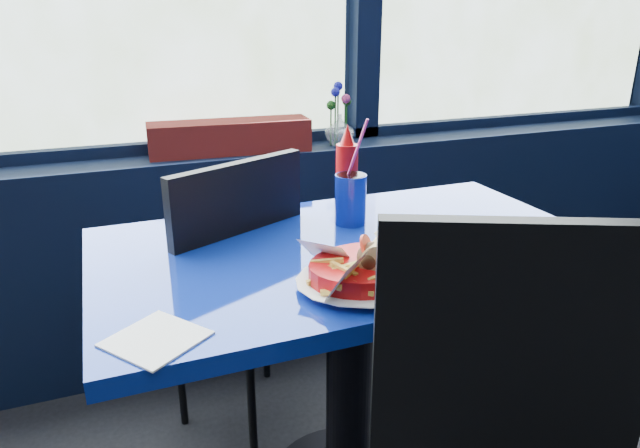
{
  "coord_description": "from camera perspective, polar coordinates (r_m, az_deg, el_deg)",
  "views": [
    {
      "loc": [
        -0.23,
        0.85,
        1.27
      ],
      "look_at": [
        0.21,
        1.98,
        0.82
      ],
      "focal_mm": 32.0,
      "sensor_mm": 36.0,
      "label": 1
    }
  ],
  "objects": [
    {
      "name": "soda_cup",
      "position": [
        1.48,
        3.07,
        2.61
      ],
      "size": [
        0.08,
        0.08,
        0.28
      ],
      "rotation": [
        0.0,
        0.0,
        0.31
      ],
      "color": "navy",
      "rests_on": "near_table"
    },
    {
      "name": "chair_near_back",
      "position": [
        1.65,
        -6.89,
        -6.3
      ],
      "size": [
        0.56,
        0.56,
        0.93
      ],
      "rotation": [
        0.0,
        0.0,
        3.57
      ],
      "color": "black",
      "rests_on": "ground"
    },
    {
      "name": "planter_box",
      "position": [
        2.08,
        -8.99,
        8.62
      ],
      "size": [
        0.58,
        0.18,
        0.11
      ],
      "primitive_type": "cube",
      "rotation": [
        0.0,
        0.0,
        -0.07
      ],
      "color": "maroon",
      "rests_on": "window_sill"
    },
    {
      "name": "window_sill",
      "position": [
        2.21,
        -13.69,
        -3.53
      ],
      "size": [
        5.0,
        0.26,
        0.8
      ],
      "primitive_type": "cube",
      "color": "black",
      "rests_on": "ground"
    },
    {
      "name": "napkin",
      "position": [
        1.02,
        -16.08,
        -10.98
      ],
      "size": [
        0.19,
        0.19,
        0.0
      ],
      "primitive_type": "cube",
      "rotation": [
        0.0,
        0.0,
        0.62
      ],
      "color": "white",
      "rests_on": "near_table"
    },
    {
      "name": "flower_vase",
      "position": [
        2.18,
        1.97,
        9.74
      ],
      "size": [
        0.12,
        0.13,
        0.23
      ],
      "rotation": [
        0.0,
        0.0,
        0.11
      ],
      "color": "silver",
      "rests_on": "window_sill"
    },
    {
      "name": "food_basket",
      "position": [
        1.16,
        5.53,
        -4.21
      ],
      "size": [
        0.35,
        0.35,
        0.1
      ],
      "rotation": [
        0.0,
        0.0,
        0.38
      ],
      "color": "#B20B0C",
      "rests_on": "near_table"
    },
    {
      "name": "ketchup_bottle",
      "position": [
        1.62,
        2.7,
        5.38
      ],
      "size": [
        0.06,
        0.06,
        0.23
      ],
      "color": "#B20B0C",
      "rests_on": "near_table"
    },
    {
      "name": "near_table",
      "position": [
        1.44,
        3.07,
        -8.77
      ],
      "size": [
        1.2,
        0.7,
        0.75
      ],
      "color": "black",
      "rests_on": "ground"
    }
  ]
}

